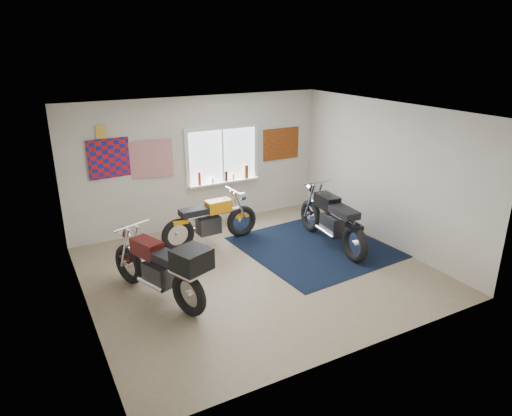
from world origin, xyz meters
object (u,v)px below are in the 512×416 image
black_chrome_bike (332,221)px  maroon_tourer (163,268)px  navy_rug (314,247)px  yellow_triumph (210,222)px

black_chrome_bike → maroon_tourer: black_chrome_bike is taller
black_chrome_bike → maroon_tourer: bearing=101.8°
navy_rug → maroon_tourer: size_ratio=1.27×
maroon_tourer → yellow_triumph: bearing=-62.6°
navy_rug → yellow_triumph: size_ratio=1.29×
navy_rug → black_chrome_bike: size_ratio=1.18×
yellow_triumph → maroon_tourer: bearing=-134.6°
yellow_triumph → maroon_tourer: size_ratio=0.98×
black_chrome_bike → navy_rug: bearing=83.3°
navy_rug → black_chrome_bike: 0.60m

